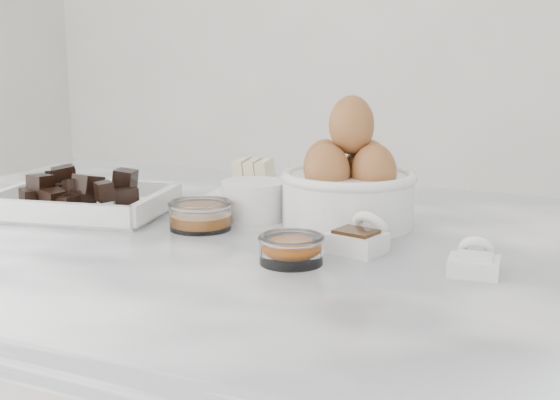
# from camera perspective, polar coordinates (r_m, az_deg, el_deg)

# --- Properties ---
(marble_slab) EXTENTS (1.20, 0.80, 0.04)m
(marble_slab) POSITION_cam_1_polar(r_m,az_deg,el_deg) (1.00, -1.78, -3.59)
(marble_slab) COLOR white
(marble_slab) RESTS_ON cabinet
(chocolate_dish) EXTENTS (0.27, 0.22, 0.06)m
(chocolate_dish) POSITION_cam_1_polar(r_m,az_deg,el_deg) (1.13, -14.21, 0.23)
(chocolate_dish) COLOR white
(chocolate_dish) RESTS_ON marble_slab
(butter_plate) EXTENTS (0.17, 0.17, 0.06)m
(butter_plate) POSITION_cam_1_polar(r_m,az_deg,el_deg) (1.18, -1.32, 0.88)
(butter_plate) COLOR white
(butter_plate) RESTS_ON marble_slab
(sugar_ramekin) EXTENTS (0.09, 0.09, 0.05)m
(sugar_ramekin) POSITION_cam_1_polar(r_m,az_deg,el_deg) (1.07, -1.94, 0.10)
(sugar_ramekin) COLOR white
(sugar_ramekin) RESTS_ON marble_slab
(egg_bowl) EXTENTS (0.18, 0.18, 0.17)m
(egg_bowl) POSITION_cam_1_polar(r_m,az_deg,el_deg) (1.03, 5.02, 1.20)
(egg_bowl) COLOR white
(egg_bowl) RESTS_ON marble_slab
(honey_bowl) EXTENTS (0.09, 0.09, 0.04)m
(honey_bowl) POSITION_cam_1_polar(r_m,az_deg,el_deg) (1.02, -5.84, -1.07)
(honey_bowl) COLOR white
(honey_bowl) RESTS_ON marble_slab
(zest_bowl) EXTENTS (0.07, 0.07, 0.03)m
(zest_bowl) POSITION_cam_1_polar(r_m,az_deg,el_deg) (0.86, 0.84, -3.54)
(zest_bowl) COLOR white
(zest_bowl) RESTS_ON marble_slab
(vanilla_spoon) EXTENTS (0.07, 0.09, 0.05)m
(vanilla_spoon) POSITION_cam_1_polar(r_m,az_deg,el_deg) (0.92, 5.85, -2.77)
(vanilla_spoon) COLOR white
(vanilla_spoon) RESTS_ON marble_slab
(salt_spoon) EXTENTS (0.06, 0.07, 0.04)m
(salt_spoon) POSITION_cam_1_polar(r_m,az_deg,el_deg) (0.85, 14.04, -4.38)
(salt_spoon) COLOR white
(salt_spoon) RESTS_ON marble_slab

